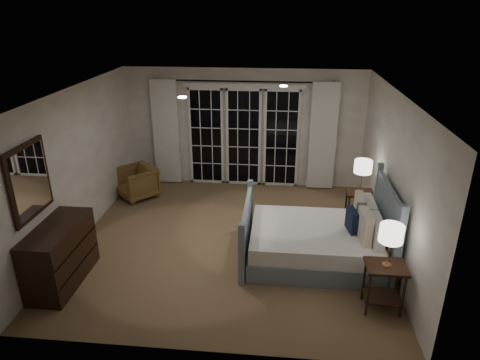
# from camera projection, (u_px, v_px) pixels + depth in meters

# --- Properties ---
(floor) EXTENTS (5.00, 5.00, 0.00)m
(floor) POSITION_uv_depth(u_px,v_px,m) (230.00, 240.00, 7.21)
(floor) COLOR olive
(floor) RESTS_ON ground
(ceiling) EXTENTS (5.00, 5.00, 0.00)m
(ceiling) POSITION_uv_depth(u_px,v_px,m) (229.00, 92.00, 6.25)
(ceiling) COLOR white
(ceiling) RESTS_ON wall_back
(wall_left) EXTENTS (0.02, 5.00, 2.50)m
(wall_left) POSITION_uv_depth(u_px,v_px,m) (77.00, 166.00, 6.96)
(wall_left) COLOR white
(wall_left) RESTS_ON floor
(wall_right) EXTENTS (0.02, 5.00, 2.50)m
(wall_right) POSITION_uv_depth(u_px,v_px,m) (392.00, 177.00, 6.50)
(wall_right) COLOR white
(wall_right) RESTS_ON floor
(wall_back) EXTENTS (5.00, 0.02, 2.50)m
(wall_back) POSITION_uv_depth(u_px,v_px,m) (244.00, 128.00, 9.03)
(wall_back) COLOR white
(wall_back) RESTS_ON floor
(wall_front) EXTENTS (5.00, 0.02, 2.50)m
(wall_front) POSITION_uv_depth(u_px,v_px,m) (200.00, 259.00, 4.43)
(wall_front) COLOR white
(wall_front) RESTS_ON floor
(french_doors) EXTENTS (2.50, 0.04, 2.20)m
(french_doors) POSITION_uv_depth(u_px,v_px,m) (244.00, 136.00, 9.05)
(french_doors) COLOR black
(french_doors) RESTS_ON wall_back
(curtain_rod) EXTENTS (3.50, 0.03, 0.03)m
(curtain_rod) POSITION_uv_depth(u_px,v_px,m) (243.00, 81.00, 8.55)
(curtain_rod) COLOR black
(curtain_rod) RESTS_ON wall_back
(curtain_left) EXTENTS (0.55, 0.10, 2.25)m
(curtain_left) POSITION_uv_depth(u_px,v_px,m) (166.00, 132.00, 9.11)
(curtain_left) COLOR silver
(curtain_left) RESTS_ON curtain_rod
(curtain_right) EXTENTS (0.55, 0.10, 2.25)m
(curtain_right) POSITION_uv_depth(u_px,v_px,m) (323.00, 137.00, 8.80)
(curtain_right) COLOR silver
(curtain_right) RESTS_ON curtain_rod
(downlight_a) EXTENTS (0.12, 0.12, 0.01)m
(downlight_a) POSITION_uv_depth(u_px,v_px,m) (284.00, 86.00, 6.73)
(downlight_a) COLOR white
(downlight_a) RESTS_ON ceiling
(downlight_b) EXTENTS (0.12, 0.12, 0.01)m
(downlight_b) POSITION_uv_depth(u_px,v_px,m) (182.00, 97.00, 5.94)
(downlight_b) COLOR white
(downlight_b) RESTS_ON ceiling
(bed) EXTENTS (2.14, 1.53, 1.25)m
(bed) POSITION_uv_depth(u_px,v_px,m) (318.00, 241.00, 6.58)
(bed) COLOR gray
(bed) RESTS_ON floor
(nightstand_left) EXTENTS (0.50, 0.40, 0.66)m
(nightstand_left) POSITION_uv_depth(u_px,v_px,m) (384.00, 280.00, 5.45)
(nightstand_left) COLOR black
(nightstand_left) RESTS_ON floor
(nightstand_right) EXTENTS (0.47, 0.38, 0.61)m
(nightstand_right) POSITION_uv_depth(u_px,v_px,m) (359.00, 203.00, 7.63)
(nightstand_right) COLOR black
(nightstand_right) RESTS_ON floor
(lamp_left) EXTENTS (0.29, 0.29, 0.57)m
(lamp_left) POSITION_uv_depth(u_px,v_px,m) (391.00, 234.00, 5.19)
(lamp_left) COLOR tan
(lamp_left) RESTS_ON nightstand_left
(lamp_right) EXTENTS (0.31, 0.31, 0.59)m
(lamp_right) POSITION_uv_depth(u_px,v_px,m) (363.00, 167.00, 7.37)
(lamp_right) COLOR tan
(lamp_right) RESTS_ON nightstand_right
(armchair) EXTENTS (0.99, 0.99, 0.65)m
(armchair) POSITION_uv_depth(u_px,v_px,m) (137.00, 182.00, 8.70)
(armchair) COLOR brown
(armchair) RESTS_ON floor
(dresser) EXTENTS (0.53, 1.25, 0.88)m
(dresser) POSITION_uv_depth(u_px,v_px,m) (60.00, 255.00, 5.99)
(dresser) COLOR black
(dresser) RESTS_ON floor
(mirror) EXTENTS (0.05, 0.85, 1.00)m
(mirror) POSITION_uv_depth(u_px,v_px,m) (29.00, 181.00, 5.58)
(mirror) COLOR black
(mirror) RESTS_ON wall_left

